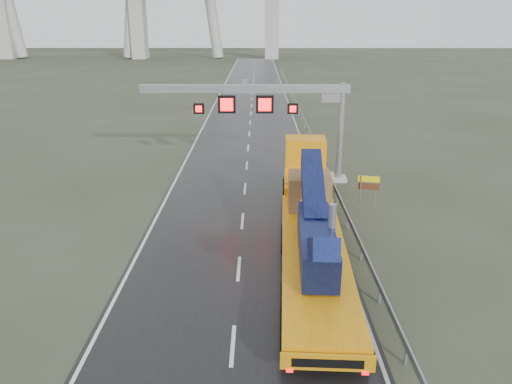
{
  "coord_description": "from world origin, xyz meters",
  "views": [
    {
      "loc": [
        0.92,
        -17.54,
        11.43
      ],
      "look_at": [
        0.83,
        6.16,
        3.2
      ],
      "focal_mm": 35.0,
      "sensor_mm": 36.0,
      "label": 1
    }
  ],
  "objects_px": {
    "heavy_haul_truck": "(310,206)",
    "striped_barrier": "(329,180)",
    "exit_sign_pair": "(368,186)",
    "sign_gantry": "(275,106)"
  },
  "relations": [
    {
      "from": "exit_sign_pair",
      "to": "striped_barrier",
      "type": "bearing_deg",
      "value": 123.24
    },
    {
      "from": "heavy_haul_truck",
      "to": "striped_barrier",
      "type": "height_order",
      "value": "heavy_haul_truck"
    },
    {
      "from": "sign_gantry",
      "to": "exit_sign_pair",
      "type": "height_order",
      "value": "sign_gantry"
    },
    {
      "from": "exit_sign_pair",
      "to": "striped_barrier",
      "type": "distance_m",
      "value": 5.0
    },
    {
      "from": "heavy_haul_truck",
      "to": "exit_sign_pair",
      "type": "distance_m",
      "value": 5.84
    },
    {
      "from": "sign_gantry",
      "to": "striped_barrier",
      "type": "distance_m",
      "value": 6.56
    },
    {
      "from": "sign_gantry",
      "to": "heavy_haul_truck",
      "type": "bearing_deg",
      "value": -80.78
    },
    {
      "from": "heavy_haul_truck",
      "to": "striped_barrier",
      "type": "xyz_separation_m",
      "value": [
        2.24,
        8.72,
        -1.3
      ]
    },
    {
      "from": "heavy_haul_truck",
      "to": "striped_barrier",
      "type": "bearing_deg",
      "value": 78.37
    },
    {
      "from": "sign_gantry",
      "to": "striped_barrier",
      "type": "height_order",
      "value": "sign_gantry"
    }
  ]
}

